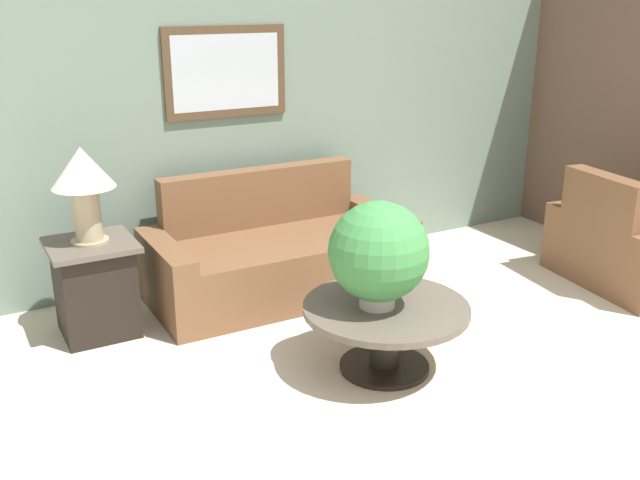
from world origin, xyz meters
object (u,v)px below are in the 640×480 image
couch_main (278,256)px  table_lamp (83,178)px  armchair (629,248)px  side_table (95,287)px  coffee_table (386,323)px  potted_plant_on_table (379,253)px

couch_main → table_lamp: size_ratio=3.10×
armchair → side_table: (-3.86, 1.12, 0.04)m
couch_main → coffee_table: size_ratio=1.95×
couch_main → armchair: (2.50, -1.17, -0.00)m
coffee_table → potted_plant_on_table: (-0.06, 0.01, 0.45)m
couch_main → potted_plant_on_table: (-0.01, -1.38, 0.47)m
coffee_table → table_lamp: size_ratio=1.59×
potted_plant_on_table → table_lamp: bearing=135.3°
armchair → potted_plant_on_table: bearing=102.3°
armchair → coffee_table: 2.46m
table_lamp → potted_plant_on_table: 1.93m
coffee_table → side_table: bearing=136.2°
couch_main → coffee_table: bearing=-88.3°
table_lamp → couch_main: bearing=1.8°
armchair → potted_plant_on_table: size_ratio=1.89×
armchair → table_lamp: 4.10m
armchair → side_table: size_ratio=1.88×
couch_main → side_table: couch_main is taller
coffee_table → potted_plant_on_table: 0.46m
potted_plant_on_table → armchair: bearing=4.9°
side_table → armchair: bearing=-16.2°
couch_main → table_lamp: table_lamp is taller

